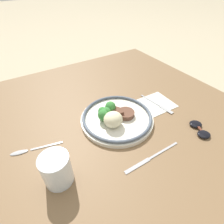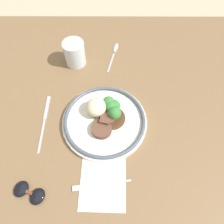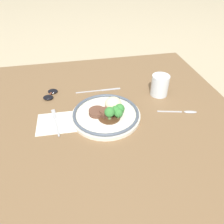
% 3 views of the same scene
% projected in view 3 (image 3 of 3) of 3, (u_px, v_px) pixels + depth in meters
% --- Properties ---
extents(ground_plane, '(8.00, 8.00, 0.00)m').
position_uv_depth(ground_plane, '(109.00, 125.00, 0.93)').
color(ground_plane, tan).
extents(dining_table, '(1.13, 1.16, 0.04)m').
position_uv_depth(dining_table, '(109.00, 121.00, 0.92)').
color(dining_table, brown).
rests_on(dining_table, ground).
extents(napkin, '(0.16, 0.14, 0.00)m').
position_uv_depth(napkin, '(57.00, 123.00, 0.88)').
color(napkin, silver).
rests_on(napkin, dining_table).
extents(plate, '(0.29, 0.29, 0.07)m').
position_uv_depth(plate, '(107.00, 113.00, 0.90)').
color(plate, silver).
rests_on(plate, dining_table).
extents(juice_glass, '(0.08, 0.08, 0.10)m').
position_uv_depth(juice_glass, '(160.00, 86.00, 1.02)').
color(juice_glass, yellow).
rests_on(juice_glass, dining_table).
extents(fork, '(0.04, 0.18, 0.00)m').
position_uv_depth(fork, '(55.00, 119.00, 0.90)').
color(fork, '#ADADB2').
rests_on(fork, napkin).
extents(knife, '(0.22, 0.01, 0.00)m').
position_uv_depth(knife, '(100.00, 90.00, 1.08)').
color(knife, '#ADADB2').
rests_on(knife, dining_table).
extents(spoon, '(0.17, 0.05, 0.01)m').
position_uv_depth(spoon, '(185.00, 112.00, 0.94)').
color(spoon, '#ADADB2').
rests_on(spoon, dining_table).
extents(sunglasses, '(0.08, 0.11, 0.01)m').
position_uv_depth(sunglasses, '(50.00, 94.00, 1.04)').
color(sunglasses, black).
rests_on(sunglasses, dining_table).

